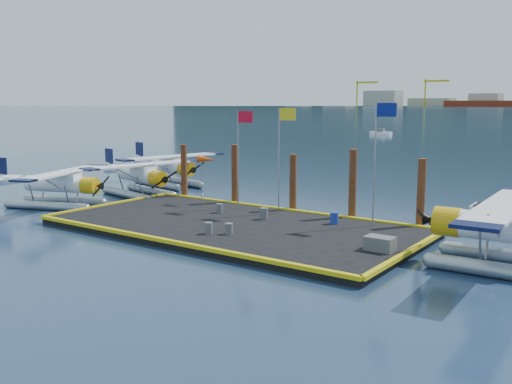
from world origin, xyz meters
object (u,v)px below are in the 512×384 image
Objects in this scene: flagpole_red at (241,144)px; flagpole_blue at (379,146)px; seaplane_a at (60,187)px; piling_3 at (353,187)px; crate at (380,244)px; windsock at (207,160)px; piling_4 at (421,196)px; drum_0 at (220,208)px; drum_1 at (209,228)px; flagpole_yellow at (282,144)px; piling_1 at (235,176)px; seaplane_b at (141,178)px; drum_3 at (229,229)px; seaplane_c at (170,169)px; drum_5 at (264,214)px; drum_4 at (334,218)px; piling_0 at (184,173)px; piling_2 at (293,185)px.

flagpole_blue is (8.99, -0.00, 0.29)m from flagpole_red.
piling_3 reaches higher than seaplane_a.
crate is (22.42, 0.47, -0.68)m from seaplane_a.
flagpole_red reaches higher than windsock.
piling_4 is (1.80, 1.60, -2.69)m from flagpole_blue.
drum_1 reaches higher than drum_0.
flagpole_yellow reaches higher than piling_1.
crate is (8.30, 1.94, 0.02)m from drum_1.
drum_0 is 11.65m from crate.
drum_1 is (12.93, -7.58, -0.75)m from seaplane_b.
piling_3 reaches higher than piling_1.
flagpole_yellow is (-0.75, 5.97, 3.83)m from drum_3.
drum_1 is at bearing -133.34° from flagpole_blue.
seaplane_b is 5.47m from seaplane_c.
drum_3 is 4.10m from drum_5.
crate is 0.41× the size of windsock.
piling_3 is 4.00m from piling_4.
seaplane_c reaches higher than seaplane_a.
seaplane_a is 12.69m from flagpole_red.
crate is 6.42m from flagpole_blue.
seaplane_b is 1.56× the size of flagpole_red.
drum_4 is 0.50× the size of crate.
seaplane_a reaches higher than drum_3.
flagpole_red is 6.84m from piling_0.
drum_1 is 0.10× the size of flagpole_red.
flagpole_red reaches higher than seaplane_c.
drum_4 is at bearing -29.75° from piling_2.
seaplane_b is at bearing 148.81° from seaplane_a.
seaplane_c is 1.61× the size of flagpole_red.
drum_5 is at bearing -162.02° from flagpole_blue.
drum_5 is (13.14, -3.01, -0.71)m from seaplane_b.
flagpole_red is 1.40× the size of piling_3.
flagpole_red is 0.92× the size of flagpole_blue.
flagpole_blue is 3.61m from piling_4.
flagpole_red is 1.43× the size of piling_1.
windsock is (-13.89, 4.56, 2.51)m from crate.
seaplane_c is 17.15m from drum_5.
piling_0 reaches higher than drum_0.
seaplane_b is 1.44× the size of flagpole_blue.
piling_3 reaches higher than piling_0.
seaplane_c is 2.41× the size of piling_0.
drum_1 is at bearing -149.27° from drum_3.
seaplane_b is 15.53m from drum_3.
drum_0 is 5.66m from drum_3.
piling_0 reaches higher than seaplane_c.
crate is at bearing 10.77° from drum_3.
piling_1 is (8.37, 0.51, 0.66)m from seaplane_b.
drum_0 is 0.09× the size of flagpole_red.
seaplane_c is 19.93m from drum_3.
seaplane_b is at bearing -178.26° from piling_3.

